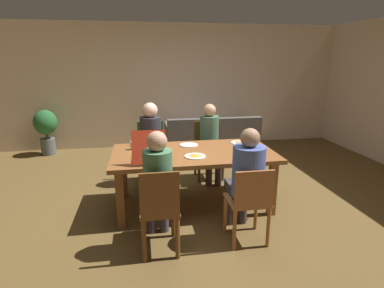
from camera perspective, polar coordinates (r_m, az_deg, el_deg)
name	(u,v)px	position (r m, az deg, el deg)	size (l,w,h in m)	color
ground_plane	(193,204)	(4.16, 0.23, -11.17)	(20.00, 20.00, 0.00)	brown
back_wall	(169,86)	(6.80, -4.26, 10.66)	(7.60, 0.12, 2.60)	beige
dining_table	(193,158)	(3.91, 0.24, -2.64)	(2.04, 1.06, 0.74)	brown
chair_0	(208,147)	(4.97, 2.97, -0.51)	(0.44, 0.39, 0.91)	#544118
person_0	(210,137)	(4.78, 3.39, 1.29)	(0.30, 0.53, 1.21)	#403440
chair_1	(250,201)	(3.21, 10.67, -10.42)	(0.41, 0.40, 0.85)	#9B5C34
person_1	(246,175)	(3.24, 10.02, -5.71)	(0.33, 0.55, 1.22)	#3B3539
chair_2	(151,150)	(4.84, -7.59, -1.17)	(0.42, 0.45, 0.93)	#32682F
person_2	(151,137)	(4.63, -7.62, 1.21)	(0.32, 0.51, 1.25)	#342B35
chair_3	(159,210)	(3.02, -6.07, -12.09)	(0.38, 0.45, 0.90)	brown
person_3	(158,181)	(3.06, -6.38, -6.90)	(0.28, 0.51, 1.23)	#433B4B
pizza_box_0	(149,155)	(3.62, -8.05, -2.00)	(0.37, 0.49, 0.38)	#B32C18
plate_0	(195,156)	(3.68, 0.57, -2.22)	(0.26, 0.26, 0.03)	white
plate_1	(189,145)	(4.17, -0.62, -0.17)	(0.25, 0.25, 0.01)	white
plate_2	(251,148)	(4.08, 10.90, -0.74)	(0.23, 0.23, 0.03)	white
plate_3	(240,142)	(4.33, 8.89, 0.30)	(0.25, 0.25, 0.03)	white
drinking_glass_0	(138,140)	(4.22, -9.98, 0.66)	(0.07, 0.07, 0.13)	silver
drinking_glass_1	(133,145)	(4.04, -10.93, -0.27)	(0.07, 0.07, 0.11)	silver
drinking_glass_2	(247,154)	(3.63, 10.17, -1.82)	(0.07, 0.07, 0.13)	#B84730
drinking_glass_3	(259,152)	(3.78, 12.29, -1.43)	(0.06, 0.06, 0.11)	#B94C31
couch	(211,139)	(6.34, 3.58, 0.94)	(1.85, 0.90, 0.77)	#534E4E
potted_plant	(46,127)	(6.77, -25.52, 2.80)	(0.45, 0.45, 0.91)	#535A58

